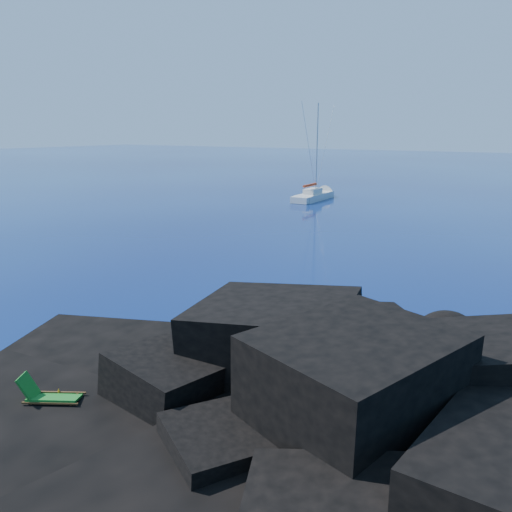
{
  "coord_description": "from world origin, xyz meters",
  "views": [
    {
      "loc": [
        17.51,
        -7.2,
        8.36
      ],
      "look_at": [
        4.22,
        13.98,
        2.0
      ],
      "focal_mm": 35.0,
      "sensor_mm": 36.0,
      "label": 1
    }
  ],
  "objects": [
    {
      "name": "sailboat",
      "position": [
        -8.81,
        48.11,
        0.0
      ],
      "size": [
        2.46,
        10.98,
        11.48
      ],
      "primitive_type": null,
      "rotation": [
        0.0,
        0.0,
        0.02
      ],
      "color": "silver",
      "rests_on": "ground"
    },
    {
      "name": "marker_cone",
      "position": [
        5.34,
        1.07,
        0.6
      ],
      "size": [
        0.37,
        0.37,
        0.49
      ],
      "primitive_type": "cone",
      "rotation": [
        0.0,
        0.0,
        -0.17
      ],
      "color": "orange",
      "rests_on": "beach"
    },
    {
      "name": "surf_foam",
      "position": [
        5.0,
        5.0,
        0.0
      ],
      "size": [
        10.0,
        8.0,
        0.06
      ],
      "primitive_type": null,
      "color": "white",
      "rests_on": "ground"
    },
    {
      "name": "sunbather",
      "position": [
        4.75,
        2.01,
        0.52
      ],
      "size": [
        1.69,
        1.25,
        0.24
      ],
      "primitive_type": null,
      "rotation": [
        0.0,
        0.0,
        0.53
      ],
      "color": "tan",
      "rests_on": "towel"
    },
    {
      "name": "beach",
      "position": [
        4.5,
        0.5,
        0.0
      ],
      "size": [
        9.08,
        6.86,
        0.7
      ],
      "primitive_type": "cube",
      "rotation": [
        0.0,
        0.0,
        -0.1
      ],
      "color": "black",
      "rests_on": "ground"
    },
    {
      "name": "towel",
      "position": [
        4.75,
        2.01,
        0.37
      ],
      "size": [
        1.98,
        1.65,
        0.05
      ],
      "primitive_type": "cube",
      "rotation": [
        0.0,
        0.0,
        0.53
      ],
      "color": "white",
      "rests_on": "beach"
    },
    {
      "name": "headland",
      "position": [
        13.0,
        3.0,
        0.0
      ],
      "size": [
        24.0,
        24.0,
        3.6
      ],
      "primitive_type": null,
      "color": "black",
      "rests_on": "ground"
    },
    {
      "name": "deck_chair",
      "position": [
        5.5,
        0.8,
        0.93
      ],
      "size": [
        1.84,
        1.49,
        1.16
      ],
      "primitive_type": null,
      "rotation": [
        0.0,
        0.0,
        0.52
      ],
      "color": "#16641D",
      "rests_on": "beach"
    }
  ]
}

